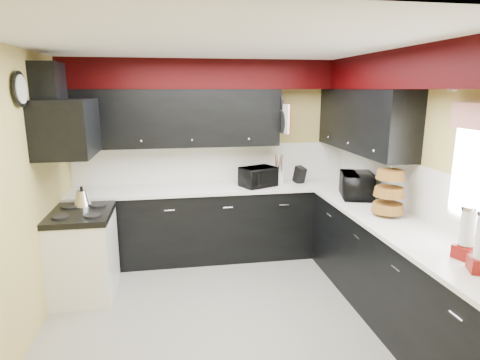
{
  "coord_description": "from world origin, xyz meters",
  "views": [
    {
      "loc": [
        -0.53,
        -3.42,
        2.15
      ],
      "look_at": [
        0.18,
        0.79,
        1.18
      ],
      "focal_mm": 30.0,
      "sensor_mm": 36.0,
      "label": 1
    }
  ],
  "objects_px": {
    "toaster_oven": "(259,177)",
    "utensil_crock": "(278,178)",
    "kettle": "(82,198)",
    "knife_block": "(300,175)",
    "microwave": "(357,185)"
  },
  "relations": [
    {
      "from": "utensil_crock",
      "to": "kettle",
      "type": "relative_size",
      "value": 0.86
    },
    {
      "from": "toaster_oven",
      "to": "kettle",
      "type": "distance_m",
      "value": 2.1
    },
    {
      "from": "utensil_crock",
      "to": "microwave",
      "type": "bearing_deg",
      "value": -47.06
    },
    {
      "from": "kettle",
      "to": "utensil_crock",
      "type": "bearing_deg",
      "value": 12.96
    },
    {
      "from": "toaster_oven",
      "to": "utensil_crock",
      "type": "xyz_separation_m",
      "value": [
        0.28,
        0.07,
        -0.04
      ]
    },
    {
      "from": "utensil_crock",
      "to": "knife_block",
      "type": "xyz_separation_m",
      "value": [
        0.29,
        0.02,
        0.03
      ]
    },
    {
      "from": "microwave",
      "to": "utensil_crock",
      "type": "distance_m",
      "value": 1.06
    },
    {
      "from": "microwave",
      "to": "kettle",
      "type": "height_order",
      "value": "microwave"
    },
    {
      "from": "toaster_oven",
      "to": "knife_block",
      "type": "height_order",
      "value": "toaster_oven"
    },
    {
      "from": "knife_block",
      "to": "toaster_oven",
      "type": "bearing_deg",
      "value": 167.32
    },
    {
      "from": "microwave",
      "to": "knife_block",
      "type": "bearing_deg",
      "value": 44.75
    },
    {
      "from": "toaster_oven",
      "to": "utensil_crock",
      "type": "height_order",
      "value": "toaster_oven"
    },
    {
      "from": "toaster_oven",
      "to": "microwave",
      "type": "relative_size",
      "value": 0.85
    },
    {
      "from": "toaster_oven",
      "to": "utensil_crock",
      "type": "bearing_deg",
      "value": -10.15
    },
    {
      "from": "utensil_crock",
      "to": "kettle",
      "type": "height_order",
      "value": "utensil_crock"
    }
  ]
}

